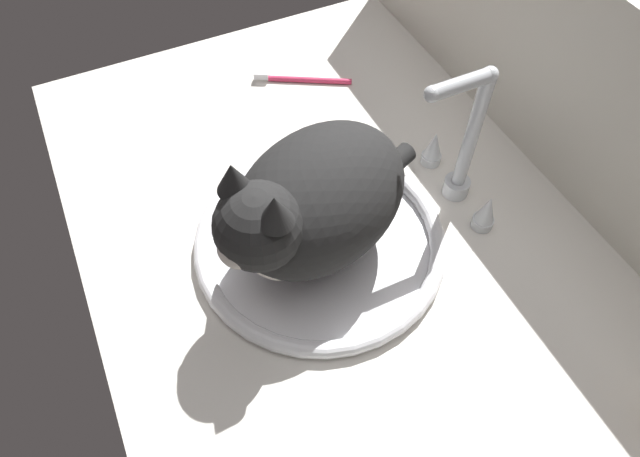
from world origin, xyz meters
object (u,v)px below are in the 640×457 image
object	(u,v)px
cat	(310,204)
toothbrush	(300,79)
sink_basin	(320,241)
faucet	(462,153)

from	to	relation	value
cat	toothbrush	world-z (taller)	cat
sink_basin	toothbrush	size ratio (longest dim) A/B	2.24
cat	faucet	bearing A→B (deg)	91.72
sink_basin	toothbrush	xyz separation A→B (cm)	(-34.43, 12.33, -0.40)
cat	toothbrush	xyz separation A→B (cm)	(-35.16, 14.12, -10.66)
faucet	toothbrush	size ratio (longest dim) A/B	1.47
sink_basin	faucet	bearing A→B (deg)	90.00
faucet	toothbrush	bearing A→B (deg)	-163.57
sink_basin	toothbrush	world-z (taller)	sink_basin
sink_basin	faucet	world-z (taller)	faucet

